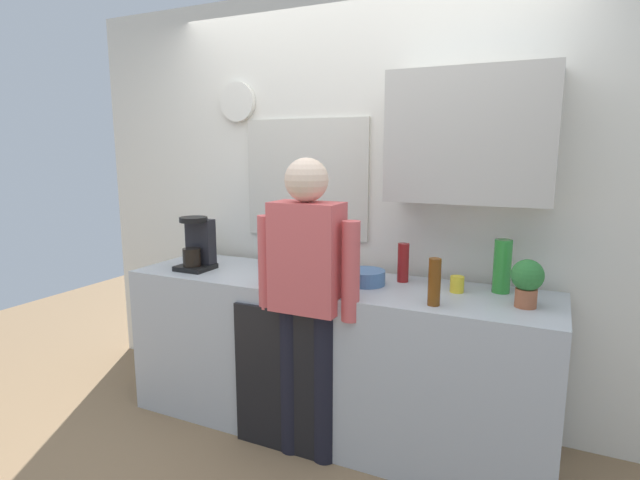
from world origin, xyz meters
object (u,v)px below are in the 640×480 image
(bottle_red_vinegar, at_px, (403,263))
(bottle_clear_soda, at_px, (502,266))
(coffee_maker, at_px, (197,246))
(cup_yellow_cup, at_px, (457,284))
(storage_canister, at_px, (201,245))
(mixing_bowl, at_px, (365,277))
(potted_plant, at_px, (527,280))
(person_at_sink, at_px, (307,286))
(bottle_green_wine, at_px, (310,245))
(bottle_dark_sauce, at_px, (267,251))
(bottle_amber_beer, at_px, (434,282))
(dish_soap, at_px, (292,272))

(bottle_red_vinegar, height_order, bottle_clear_soda, bottle_clear_soda)
(coffee_maker, relative_size, cup_yellow_cup, 3.88)
(storage_canister, bearing_deg, mixing_bowl, -8.25)
(cup_yellow_cup, xyz_separation_m, mixing_bowl, (-0.49, -0.06, -0.00))
(potted_plant, height_order, storage_canister, potted_plant)
(mixing_bowl, height_order, person_at_sink, person_at_sink)
(bottle_green_wine, xyz_separation_m, person_at_sink, (0.25, -0.54, -0.10))
(bottle_red_vinegar, height_order, person_at_sink, person_at_sink)
(bottle_dark_sauce, height_order, storage_canister, bottle_dark_sauce)
(bottle_clear_soda, xyz_separation_m, bottle_dark_sauce, (-1.44, 0.02, -0.05))
(cup_yellow_cup, relative_size, potted_plant, 0.37)
(storage_canister, xyz_separation_m, person_at_sink, (1.09, -0.51, -0.04))
(bottle_amber_beer, bearing_deg, bottle_green_wine, 153.80)
(coffee_maker, relative_size, bottle_dark_sauce, 1.83)
(coffee_maker, xyz_separation_m, bottle_red_vinegar, (1.25, 0.25, -0.04))
(bottle_red_vinegar, xyz_separation_m, person_at_sink, (-0.37, -0.47, -0.06))
(potted_plant, bearing_deg, bottle_green_wine, 167.93)
(bottle_red_vinegar, bearing_deg, potted_plant, -17.30)
(bottle_clear_soda, height_order, bottle_green_wine, bottle_green_wine)
(coffee_maker, xyz_separation_m, cup_yellow_cup, (1.56, 0.16, -0.10))
(coffee_maker, xyz_separation_m, mixing_bowl, (1.07, 0.10, -0.11))
(bottle_red_vinegar, relative_size, bottle_green_wine, 0.73)
(bottle_dark_sauce, xyz_separation_m, storage_canister, (-0.54, 0.01, -0.01))
(bottle_green_wine, xyz_separation_m, storage_canister, (-0.84, -0.03, -0.06))
(bottle_clear_soda, relative_size, mixing_bowl, 1.27)
(mixing_bowl, distance_m, person_at_sink, 0.38)
(bottle_green_wine, xyz_separation_m, dish_soap, (0.10, -0.42, -0.07))
(bottle_green_wine, bearing_deg, person_at_sink, -64.95)
(storage_canister, bearing_deg, potted_plant, -6.60)
(coffee_maker, relative_size, storage_canister, 1.94)
(coffee_maker, xyz_separation_m, bottle_dark_sauce, (0.33, 0.28, -0.06))
(bottle_red_vinegar, height_order, cup_yellow_cup, bottle_red_vinegar)
(bottle_amber_beer, relative_size, cup_yellow_cup, 2.71)
(cup_yellow_cup, height_order, potted_plant, potted_plant)
(bottle_red_vinegar, xyz_separation_m, bottle_clear_soda, (0.52, 0.01, 0.03))
(bottle_clear_soda, xyz_separation_m, person_at_sink, (-0.89, -0.48, -0.09))
(bottle_red_vinegar, relative_size, cup_yellow_cup, 2.59)
(bottle_green_wine, relative_size, potted_plant, 1.30)
(bottle_amber_beer, distance_m, mixing_bowl, 0.49)
(mixing_bowl, xyz_separation_m, storage_canister, (-1.28, 0.19, 0.04))
(dish_soap, xyz_separation_m, storage_canister, (-0.93, 0.39, 0.01))
(potted_plant, distance_m, dish_soap, 1.19)
(dish_soap, height_order, person_at_sink, person_at_sink)
(potted_plant, bearing_deg, person_at_sink, -165.63)
(cup_yellow_cup, bearing_deg, coffee_maker, -174.07)
(bottle_green_wine, relative_size, dish_soap, 1.67)
(storage_canister, bearing_deg, bottle_clear_soda, -0.90)
(storage_canister, bearing_deg, cup_yellow_cup, -4.06)
(coffee_maker, bearing_deg, bottle_red_vinegar, 11.27)
(bottle_green_wine, bearing_deg, dish_soap, -76.71)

